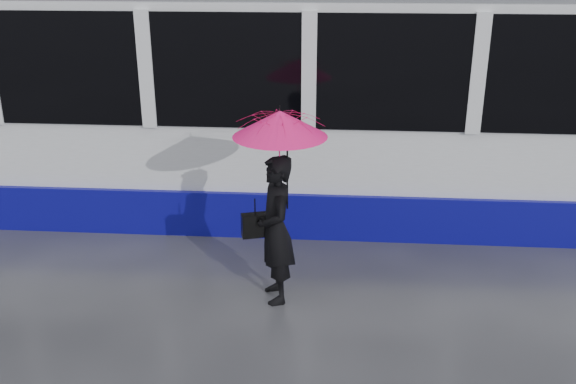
{
  "coord_description": "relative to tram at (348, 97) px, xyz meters",
  "views": [
    {
      "loc": [
        0.56,
        -6.43,
        3.64
      ],
      "look_at": [
        0.06,
        0.11,
        1.1
      ],
      "focal_mm": 40.0,
      "sensor_mm": 36.0,
      "label": 1
    }
  ],
  "objects": [
    {
      "name": "rails",
      "position": [
        -0.72,
        -0.0,
        -1.63
      ],
      "size": [
        34.0,
        1.51,
        0.02
      ],
      "color": "#3F3D38",
      "rests_on": "ground"
    },
    {
      "name": "handbag",
      "position": [
        -0.99,
        -2.76,
        -0.78
      ],
      "size": [
        0.32,
        0.21,
        0.43
      ],
      "rotation": [
        0.0,
        0.0,
        0.3
      ],
      "color": "black",
      "rests_on": "ground"
    },
    {
      "name": "woman",
      "position": [
        -0.77,
        -2.78,
        -0.82
      ],
      "size": [
        0.55,
        0.68,
        1.63
      ],
      "primitive_type": "imported",
      "rotation": [
        0.0,
        0.0,
        -1.27
      ],
      "color": "black",
      "rests_on": "ground"
    },
    {
      "name": "tram",
      "position": [
        0.0,
        0.0,
        0.0
      ],
      "size": [
        26.0,
        2.56,
        3.35
      ],
      "color": "white",
      "rests_on": "ground"
    },
    {
      "name": "ground",
      "position": [
        -0.72,
        -2.5,
        -1.64
      ],
      "size": [
        90.0,
        90.0,
        0.0
      ],
      "primitive_type": "plane",
      "color": "#27272B",
      "rests_on": "ground"
    },
    {
      "name": "umbrella",
      "position": [
        -0.72,
        -2.78,
        0.15
      ],
      "size": [
        1.2,
        1.2,
        1.1
      ],
      "rotation": [
        0.0,
        0.0,
        0.3
      ],
      "color": "#DF127D",
      "rests_on": "ground"
    }
  ]
}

